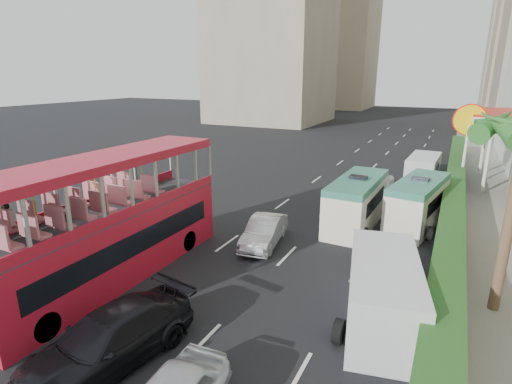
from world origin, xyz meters
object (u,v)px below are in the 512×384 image
Objects in this scene: double_decker_bus at (110,219)px; minibus_near at (356,202)px; minibus_far at (418,203)px; panel_van_near at (383,292)px; palm_tree at (509,223)px; car_silver_lane_a at (264,244)px; car_black at (112,363)px; van_asset at (373,194)px; panel_van_far at (423,169)px.

double_decker_bus reaches higher than minibus_near.
minibus_far is 10.11m from panel_van_near.
palm_tree reaches higher than minibus_far.
car_black is at bearing -100.95° from car_silver_lane_a.
double_decker_bus is 1.82× the size of minibus_near.
minibus_far is at bearing -57.91° from van_asset.
car_silver_lane_a is 0.75× the size of panel_van_near.
car_silver_lane_a is 0.64× the size of palm_tree.
panel_van_near is at bearing -69.40° from minibus_near.
panel_van_near reaches higher than van_asset.
car_black is 26.75m from panel_van_far.
double_decker_bus is 10.61m from panel_van_near.
car_black is at bearing -100.02° from van_asset.
panel_van_near is (2.88, -8.53, -0.25)m from minibus_near.
palm_tree reaches higher than panel_van_far.
palm_tree is at bearing -63.58° from van_asset.
minibus_near is 1.04× the size of minibus_far.
car_silver_lane_a is 0.85× the size of van_asset.
minibus_far is (2.98, 1.58, -0.05)m from minibus_near.
car_silver_lane_a is at bearing -106.09° from van_asset.
minibus_near is 3.37m from minibus_far.
minibus_far is at bearing 77.56° from panel_van_near.
double_decker_bus is at bearing -121.67° from minibus_far.
minibus_near is at bearing 84.49° from car_black.
double_decker_bus is 2.04× the size of car_black.
panel_van_far is (-0.54, 10.28, -0.28)m from minibus_far.
minibus_far reaches higher than panel_van_near.
double_decker_bus is 2.18× the size of panel_van_far.
van_asset is 5.94m from panel_van_far.
double_decker_bus is 18.58m from van_asset.
car_black is 0.98× the size of panel_van_near.
minibus_near is 9.12m from palm_tree.
minibus_near is at bearing -98.65° from panel_van_far.
minibus_far reaches higher than car_silver_lane_a.
palm_tree is (6.60, -12.94, 3.38)m from van_asset.
minibus_far is (3.27, -5.10, 1.29)m from van_asset.
double_decker_bus is 2.01× the size of panel_van_near.
car_silver_lane_a is 0.70× the size of minibus_far.
palm_tree is (3.43, 2.27, 2.28)m from panel_van_near.
double_decker_bus is 1.72× the size of palm_tree.
minibus_far is (6.39, 6.14, 1.29)m from car_silver_lane_a.
minibus_near is (7.49, 10.27, -1.19)m from double_decker_bus.
van_asset is 14.92m from palm_tree.
double_decker_bus is at bearing -163.84° from palm_tree.
van_asset is 0.75× the size of palm_tree.
car_black is 0.84× the size of palm_tree.
minibus_near reaches higher than car_black.
car_black is at bearing -100.41° from panel_van_far.
car_silver_lane_a is 0.68× the size of minibus_near.
minibus_far is (6.73, 15.73, 1.29)m from car_black.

